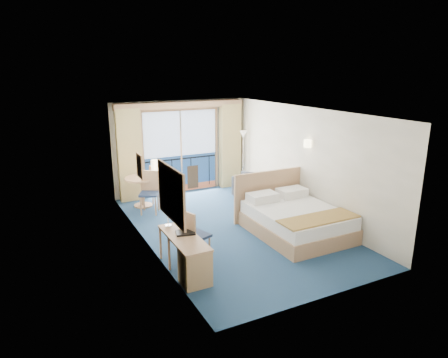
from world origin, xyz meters
TOP-DOWN VIEW (x-y plane):
  - floor at (0.00, 0.00)m, footprint 6.50×6.50m
  - room_walls at (0.00, 0.00)m, footprint 4.04×6.54m
  - balcony_door at (-0.01, 3.22)m, footprint 2.36×0.03m
  - curtain_left at (-1.55, 3.07)m, footprint 0.65×0.22m
  - curtain_right at (1.55, 3.07)m, footprint 0.65×0.22m
  - pelmet at (0.00, 3.10)m, footprint 3.80×0.25m
  - mirror at (-1.97, -1.50)m, footprint 0.05×1.25m
  - wall_print at (-1.97, 0.45)m, footprint 0.04×0.42m
  - sconce_left at (-1.94, -0.60)m, footprint 0.18×0.18m
  - sconce_right at (1.94, -0.15)m, footprint 0.18×0.18m
  - bed at (1.11, -0.88)m, footprint 1.91×2.27m
  - nightstand at (1.77, 0.71)m, footprint 0.43×0.41m
  - phone at (1.82, 0.75)m, footprint 0.19×0.16m
  - armchair at (1.51, 1.91)m, footprint 1.01×1.01m
  - floor_lamp at (1.81, 2.71)m, footprint 0.24×0.24m
  - desk at (-1.74, -1.81)m, footprint 0.50×1.46m
  - desk_chair at (-1.45, -1.11)m, footprint 0.58×0.57m
  - folder at (-1.66, -1.30)m, footprint 0.39×0.33m
  - desk_lamp at (-1.84, -0.87)m, footprint 0.13×0.13m
  - round_table at (-1.42, 2.44)m, footprint 0.89×0.89m
  - table_chair_a at (-1.03, 2.29)m, footprint 0.51×0.49m
  - table_chair_b at (-1.37, 1.92)m, footprint 0.62×0.63m

SIDE VIEW (x-z plane):
  - floor at x=0.00m, z-range 0.00..0.00m
  - nightstand at x=1.77m, z-range 0.00..0.56m
  - armchair at x=1.51m, z-range 0.00..0.66m
  - bed at x=1.11m, z-range -0.26..0.94m
  - desk at x=-1.74m, z-range 0.04..0.72m
  - desk_chair at x=-1.45m, z-range 0.07..1.11m
  - phone at x=1.82m, z-range 0.56..0.64m
  - table_chair_b at x=-1.37m, z-range 0.07..1.14m
  - round_table at x=-1.42m, z-range 0.21..1.01m
  - table_chair_a at x=-1.03m, z-range 0.07..1.15m
  - folder at x=-1.66m, z-range 0.68..0.72m
  - desk_lamp at x=-1.84m, z-range 0.80..1.29m
  - balcony_door at x=-0.01m, z-range -0.12..2.40m
  - curtain_left at x=-1.55m, z-range 0.00..2.55m
  - curtain_right at x=1.55m, z-range 0.00..2.55m
  - floor_lamp at x=1.81m, z-range 0.46..2.23m
  - mirror at x=-1.97m, z-range 1.08..2.03m
  - wall_print at x=-1.97m, z-range 1.34..1.86m
  - room_walls at x=0.00m, z-range 0.42..3.14m
  - sconce_left at x=-1.94m, z-range 1.76..1.94m
  - sconce_right at x=1.94m, z-range 1.76..1.94m
  - pelmet at x=0.00m, z-range 2.49..2.67m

